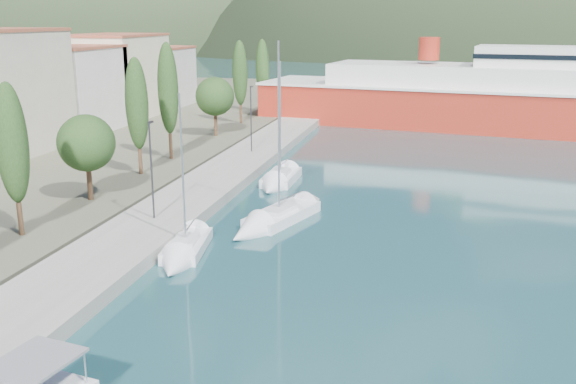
# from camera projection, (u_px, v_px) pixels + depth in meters

# --- Properties ---
(ground) EXTENTS (1400.00, 1400.00, 0.00)m
(ground) POSITION_uv_depth(u_px,v_px,m) (403.00, 81.00, 136.17)
(ground) COLOR #1E474C
(quay) EXTENTS (5.00, 88.00, 0.80)m
(quay) POSITION_uv_depth(u_px,v_px,m) (211.00, 184.00, 49.82)
(quay) COLOR gray
(quay) RESTS_ON ground
(town_buildings) EXTENTS (9.20, 69.20, 11.30)m
(town_buildings) POSITION_uv_depth(u_px,v_px,m) (29.00, 94.00, 63.84)
(town_buildings) COLOR beige
(town_buildings) RESTS_ON land_strip
(tree_row) EXTENTS (4.09, 63.46, 10.23)m
(tree_row) POSITION_uv_depth(u_px,v_px,m) (166.00, 103.00, 55.69)
(tree_row) COLOR #47301E
(tree_row) RESTS_ON land_strip
(lamp_posts) EXTENTS (0.15, 46.08, 6.06)m
(lamp_posts) POSITION_uv_depth(u_px,v_px,m) (145.00, 170.00, 38.32)
(lamp_posts) COLOR #2D2D33
(lamp_posts) RESTS_ON quay
(sailboat_near) EXTENTS (3.08, 7.06, 9.81)m
(sailboat_near) POSITION_uv_depth(u_px,v_px,m) (180.00, 257.00, 35.03)
(sailboat_near) COLOR silver
(sailboat_near) RESTS_ON ground
(sailboat_mid) EXTENTS (4.86, 8.92, 12.44)m
(sailboat_mid) POSITION_uv_depth(u_px,v_px,m) (265.00, 224.00, 40.45)
(sailboat_mid) COLOR silver
(sailboat_mid) RESTS_ON ground
(sailboat_far) EXTENTS (2.30, 7.19, 10.57)m
(sailboat_far) POSITION_uv_depth(u_px,v_px,m) (276.00, 183.00, 50.49)
(sailboat_far) COLOR silver
(sailboat_far) RESTS_ON ground
(ferry) EXTENTS (57.69, 20.00, 11.23)m
(ferry) POSITION_uv_depth(u_px,v_px,m) (494.00, 100.00, 76.57)
(ferry) COLOR #A82719
(ferry) RESTS_ON ground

